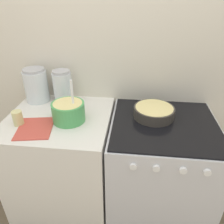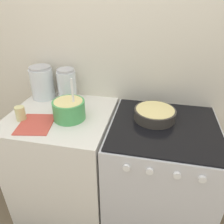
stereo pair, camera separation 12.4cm
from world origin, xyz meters
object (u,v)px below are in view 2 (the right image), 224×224
at_px(storage_jar_left, 42,85).
at_px(tin_can, 20,113).
at_px(baking_pan, 155,114).
at_px(storage_jar_middle, 67,87).
at_px(mixing_bowl, 69,109).
at_px(stove, 158,175).

xyz_separation_m(storage_jar_left, tin_can, (0.02, -0.36, -0.06)).
relative_size(baking_pan, storage_jar_middle, 1.10).
bearing_deg(tin_can, mixing_bowl, 15.53).
bearing_deg(mixing_bowl, storage_jar_middle, 113.66).
distance_m(stove, tin_can, 1.08).
bearing_deg(mixing_bowl, storage_jar_left, 140.44).
relative_size(mixing_bowl, tin_can, 3.00).
xyz_separation_m(storage_jar_left, storage_jar_middle, (0.21, 0.00, -0.00)).
bearing_deg(tin_can, baking_pan, 12.86).
distance_m(stove, storage_jar_middle, 0.96).
relative_size(mixing_bowl, storage_jar_left, 1.12).
bearing_deg(mixing_bowl, baking_pan, 11.36).
distance_m(baking_pan, tin_can, 0.90).
bearing_deg(baking_pan, storage_jar_left, 170.01).
relative_size(stove, storage_jar_left, 3.43).
height_order(storage_jar_left, storage_jar_middle, storage_jar_left).
distance_m(storage_jar_middle, tin_can, 0.41).
height_order(mixing_bowl, storage_jar_middle, mixing_bowl).
bearing_deg(storage_jar_left, tin_can, -87.40).
bearing_deg(stove, storage_jar_left, 166.55).
distance_m(mixing_bowl, tin_can, 0.32).
height_order(stove, storage_jar_left, storage_jar_left).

